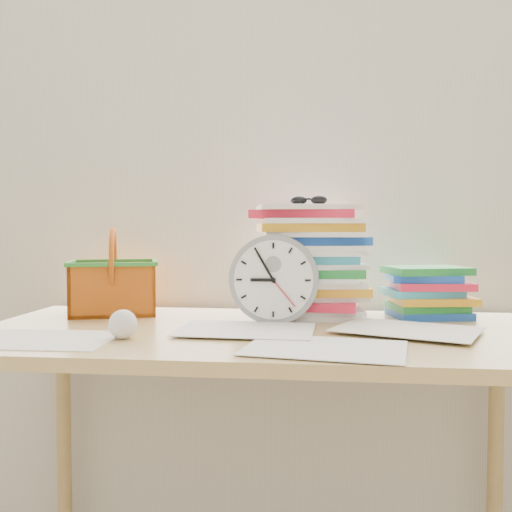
# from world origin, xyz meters

# --- Properties ---
(curtain) EXTENTS (2.40, 0.01, 2.50)m
(curtain) POSITION_xyz_m (0.00, 1.98, 1.30)
(curtain) COLOR silver
(curtain) RESTS_ON room_shell
(desk) EXTENTS (1.40, 0.70, 0.75)m
(desk) POSITION_xyz_m (0.00, 1.60, 0.68)
(desk) COLOR tan
(desk) RESTS_ON ground
(paper_stack) EXTENTS (0.33, 0.28, 0.31)m
(paper_stack) POSITION_xyz_m (0.12, 1.82, 0.91)
(paper_stack) COLOR white
(paper_stack) RESTS_ON desk
(clock) EXTENTS (0.23, 0.05, 0.23)m
(clock) POSITION_xyz_m (0.03, 1.69, 0.87)
(clock) COLOR gray
(clock) RESTS_ON desk
(sunglasses) EXTENTS (0.14, 0.13, 0.03)m
(sunglasses) POSITION_xyz_m (0.11, 1.78, 1.07)
(sunglasses) COLOR black
(sunglasses) RESTS_ON paper_stack
(book_stack) EXTENTS (0.27, 0.22, 0.14)m
(book_stack) POSITION_xyz_m (0.44, 1.83, 0.82)
(book_stack) COLOR white
(book_stack) RESTS_ON desk
(basket) EXTENTS (0.29, 0.26, 0.24)m
(basket) POSITION_xyz_m (-0.45, 1.80, 0.87)
(basket) COLOR #D26414
(basket) RESTS_ON desk
(crumpled_ball) EXTENTS (0.07, 0.07, 0.07)m
(crumpled_ball) POSITION_xyz_m (-0.29, 1.45, 0.78)
(crumpled_ball) COLOR white
(crumpled_ball) RESTS_ON desk
(scattered_papers) EXTENTS (1.26, 0.42, 0.02)m
(scattered_papers) POSITION_xyz_m (0.00, 1.60, 0.76)
(scattered_papers) COLOR white
(scattered_papers) RESTS_ON desk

